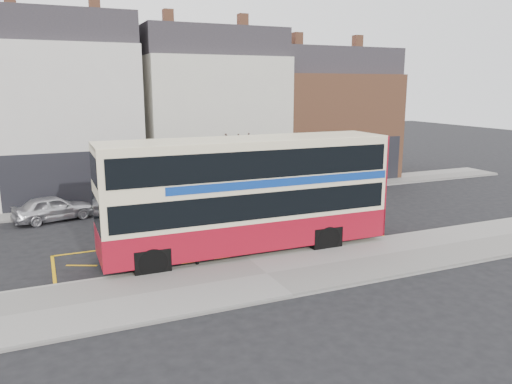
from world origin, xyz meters
name	(u,v)px	position (x,y,z in m)	size (l,w,h in m)	color
ground	(243,257)	(0.00, 0.00, 0.00)	(120.00, 120.00, 0.00)	black
pavement	(267,275)	(0.00, -2.30, 0.07)	(40.00, 4.00, 0.15)	gray
kerb	(246,258)	(0.00, -0.38, 0.07)	(40.00, 0.15, 0.15)	gray
far_pavement	(174,199)	(0.00, 11.00, 0.07)	(50.00, 3.00, 0.15)	gray
road_markings	(229,246)	(0.00, 1.60, 0.01)	(14.00, 3.40, 0.01)	#DCA30B
terrace_left	(65,109)	(-5.50, 14.99, 5.32)	(8.00, 8.01, 11.80)	beige
terrace_green_shop	(207,111)	(3.50, 14.99, 5.07)	(9.00, 8.01, 11.30)	beige
terrace_right	(322,115)	(12.50, 14.99, 4.57)	(9.00, 8.01, 10.30)	#93583B
double_decker_bus	(248,193)	(0.48, 0.60, 2.47)	(11.78, 2.84, 4.69)	beige
bus_stop_post	(198,216)	(-1.95, -0.39, 2.03)	(0.79, 0.15, 3.15)	black
car_silver	(53,208)	(-6.71, 8.98, 0.66)	(1.55, 3.86, 1.32)	silver
car_grey	(161,200)	(-1.37, 8.22, 0.73)	(1.54, 4.42, 1.46)	#3D3F45
car_white	(343,183)	(10.64, 8.99, 0.62)	(1.74, 4.28, 1.24)	silver
street_tree_right	(236,141)	(4.09, 11.06, 3.39)	(2.31, 2.31, 4.98)	#331D16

